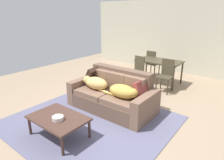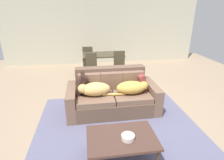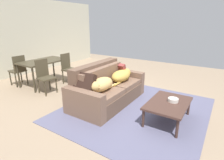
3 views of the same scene
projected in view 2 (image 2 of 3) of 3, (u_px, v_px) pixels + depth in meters
name	position (u px, v px, depth m)	size (l,w,h in m)	color
ground_plane	(120.00, 107.00, 4.36)	(10.00, 10.00, 0.00)	tan
back_partition	(102.00, 31.00, 7.55)	(8.00, 0.12, 2.70)	beige
area_rug	(118.00, 128.00, 3.59)	(3.19, 2.92, 0.01)	slate
couch	(112.00, 95.00, 4.19)	(2.02, 1.01, 0.93)	brown
dog_on_left_cushion	(94.00, 89.00, 3.88)	(0.80, 0.36, 0.28)	#DBAF65
dog_on_right_cushion	(132.00, 87.00, 3.99)	(0.81, 0.38, 0.27)	gold
throw_pillow_by_left_arm	(80.00, 83.00, 4.02)	(0.13, 0.45, 0.45)	black
throw_pillow_by_right_arm	(142.00, 81.00, 4.24)	(0.13, 0.38, 0.38)	brown
coffee_table	(122.00, 139.00, 2.77)	(1.05, 0.71, 0.40)	#4E332A
bowl_on_coffee_table	(128.00, 137.00, 2.69)	(0.20, 0.20, 0.07)	silver
dining_table	(103.00, 56.00, 6.24)	(1.38, 0.83, 0.76)	#453D2A
dining_chair_near_left	(91.00, 67.00, 5.69)	(0.44, 0.44, 0.92)	#453D2A
dining_chair_near_right	(120.00, 65.00, 5.86)	(0.41, 0.41, 0.94)	#453D2A
dining_chair_far_left	(88.00, 57.00, 6.73)	(0.42, 0.42, 0.93)	#453D2A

